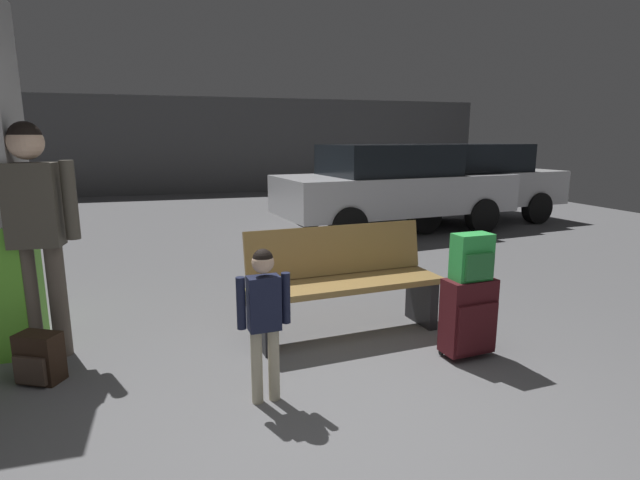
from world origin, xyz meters
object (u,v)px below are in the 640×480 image
(child, at_px, (264,310))
(adult, at_px, (34,216))
(backpack_dark_floor, at_px, (39,358))
(parked_car_side, at_px, (459,181))
(backpack_bright, at_px, (472,257))
(parked_car_near, at_px, (392,185))
(bench, at_px, (344,281))
(suitcase, at_px, (468,316))

(child, bearing_deg, adult, 142.48)
(child, distance_m, adult, 1.89)
(child, bearing_deg, backpack_dark_floor, 154.37)
(adult, height_order, parked_car_side, adult)
(child, xyz_separation_m, backpack_dark_floor, (-1.41, 0.68, -0.44))
(backpack_bright, relative_size, child, 0.35)
(parked_car_near, bearing_deg, child, -122.04)
(bench, bearing_deg, child, -132.03)
(child, relative_size, backpack_dark_floor, 2.88)
(bench, xyz_separation_m, suitcase, (0.72, -0.74, -0.12))
(bench, bearing_deg, parked_car_near, 60.58)
(bench, distance_m, child, 1.27)
(bench, bearing_deg, backpack_dark_floor, -173.51)
(child, height_order, parked_car_side, parked_car_side)
(suitcase, distance_m, parked_car_side, 6.39)
(suitcase, bearing_deg, child, -172.84)
(suitcase, bearing_deg, backpack_bright, -110.17)
(suitcase, height_order, adult, adult)
(suitcase, xyz_separation_m, child, (-1.57, -0.20, 0.28))
(backpack_bright, relative_size, parked_car_side, 0.08)
(parked_car_side, bearing_deg, backpack_dark_floor, -141.63)
(suitcase, height_order, parked_car_near, parked_car_near)
(backpack_dark_floor, bearing_deg, parked_car_near, 43.84)
(backpack_dark_floor, bearing_deg, bench, 6.49)
(bench, bearing_deg, adult, 175.56)
(parked_car_side, bearing_deg, parked_car_near, -161.95)
(bench, bearing_deg, parked_car_side, 49.54)
(suitcase, relative_size, parked_car_side, 0.14)
(backpack_dark_floor, height_order, parked_car_near, parked_car_near)
(child, bearing_deg, suitcase, 7.16)
(suitcase, height_order, parked_car_side, parked_car_side)
(child, bearing_deg, parked_car_near, 57.96)
(backpack_dark_floor, relative_size, parked_car_side, 0.08)
(adult, xyz_separation_m, parked_car_near, (4.64, 3.99, -0.26))
(suitcase, bearing_deg, bench, 134.39)
(suitcase, distance_m, backpack_bright, 0.45)
(parked_car_near, bearing_deg, backpack_dark_floor, -136.16)
(backpack_bright, bearing_deg, bench, 134.37)
(suitcase, xyz_separation_m, parked_car_near, (1.63, 4.91, 0.48))
(bench, relative_size, parked_car_near, 0.38)
(suitcase, bearing_deg, parked_car_side, 58.84)
(bench, xyz_separation_m, backpack_bright, (0.72, -0.74, 0.33))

